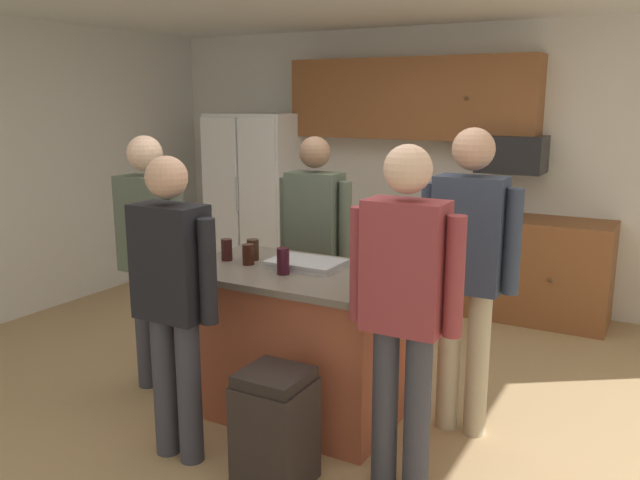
{
  "coord_description": "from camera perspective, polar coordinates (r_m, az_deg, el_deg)",
  "views": [
    {
      "loc": [
        1.9,
        -3.29,
        1.92
      ],
      "look_at": [
        -0.04,
        0.21,
        1.05
      ],
      "focal_mm": 36.43,
      "sensor_mm": 36.0,
      "label": 1
    }
  ],
  "objects": [
    {
      "name": "glass_stout_tall",
      "position": [
        4.1,
        -5.92,
        -0.86
      ],
      "size": [
        0.08,
        0.08,
        0.13
      ],
      "color": "black",
      "rests_on": "kitchen_island"
    },
    {
      "name": "back_wall",
      "position": [
        6.41,
        11.76,
        6.47
      ],
      "size": [
        6.4,
        0.1,
        2.6
      ],
      "primitive_type": "cube",
      "color": "silver",
      "rests_on": "ground"
    },
    {
      "name": "person_elder_center",
      "position": [
        4.62,
        -0.46,
        0.33
      ],
      "size": [
        0.57,
        0.22,
        1.67
      ],
      "rotation": [
        0.0,
        0.0,
        -1.2
      ],
      "color": "#232D4C",
      "rests_on": "ground"
    },
    {
      "name": "person_guest_left",
      "position": [
        3.73,
        12.87,
        -1.81
      ],
      "size": [
        0.57,
        0.23,
        1.77
      ],
      "rotation": [
        0.0,
        0.0,
        -2.84
      ],
      "color": "tan",
      "rests_on": "ground"
    },
    {
      "name": "cabinet_run_lower",
      "position": [
        6.09,
        15.89,
        -2.16
      ],
      "size": [
        1.8,
        0.63,
        0.9
      ],
      "color": "brown",
      "rests_on": "ground"
    },
    {
      "name": "person_host_foreground",
      "position": [
        3.11,
        7.41,
        -5.06
      ],
      "size": [
        0.57,
        0.23,
        1.72
      ],
      "rotation": [
        0.0,
        0.0,
        2.68
      ],
      "color": "#383842",
      "rests_on": "ground"
    },
    {
      "name": "glass_pilsner",
      "position": [
        3.75,
        -3.26,
        -1.87
      ],
      "size": [
        0.07,
        0.07,
        0.16
      ],
      "color": "#310D19",
      "rests_on": "kitchen_island"
    },
    {
      "name": "serving_tray",
      "position": [
        3.92,
        -1.25,
        -2.08
      ],
      "size": [
        0.44,
        0.3,
        0.04
      ],
      "color": "#B7B7BC",
      "rests_on": "kitchen_island"
    },
    {
      "name": "trash_bin",
      "position": [
        3.39,
        -3.96,
        -16.22
      ],
      "size": [
        0.34,
        0.34,
        0.61
      ],
      "color": "black",
      "rests_on": "ground"
    },
    {
      "name": "tumbler_amber",
      "position": [
        3.99,
        -6.31,
        -1.27
      ],
      "size": [
        0.07,
        0.07,
        0.13
      ],
      "color": "black",
      "rests_on": "kitchen_island"
    },
    {
      "name": "kitchen_island",
      "position": [
        4.01,
        -2.11,
        -8.94
      ],
      "size": [
        1.36,
        0.84,
        0.93
      ],
      "color": "#9E4C33",
      "rests_on": "ground"
    },
    {
      "name": "floor",
      "position": [
        4.25,
        -0.86,
        -14.55
      ],
      "size": [
        7.04,
        7.04,
        0.0
      ],
      "primitive_type": "plane",
      "color": "tan",
      "rests_on": "ground"
    },
    {
      "name": "person_guest_by_door",
      "position": [
        3.47,
        -12.85,
        -4.34
      ],
      "size": [
        0.57,
        0.22,
        1.64
      ],
      "rotation": [
        0.0,
        0.0,
        1.18
      ],
      "color": "#383842",
      "rests_on": "ground"
    },
    {
      "name": "glass_short_whisky",
      "position": [
        4.11,
        -8.2,
        -0.85
      ],
      "size": [
        0.07,
        0.07,
        0.14
      ],
      "color": "black",
      "rests_on": "kitchen_island"
    },
    {
      "name": "refrigerator",
      "position": [
        6.96,
        -5.4,
        3.7
      ],
      "size": [
        0.93,
        0.76,
        1.78
      ],
      "color": "white",
      "rests_on": "ground"
    },
    {
      "name": "person_guest_right",
      "position": [
        4.34,
        -14.71,
        -0.6
      ],
      "size": [
        0.57,
        0.22,
        1.7
      ],
      "rotation": [
        0.0,
        0.0,
        0.15
      ],
      "color": "#383842",
      "rests_on": "ground"
    },
    {
      "name": "microwave_over_range",
      "position": [
        5.95,
        16.5,
        7.25
      ],
      "size": [
        0.56,
        0.4,
        0.32
      ],
      "primitive_type": "cube",
      "color": "black"
    },
    {
      "name": "cabinet_run_upper",
      "position": [
        6.32,
        7.92,
        12.21
      ],
      "size": [
        2.4,
        0.38,
        0.75
      ],
      "color": "brown"
    }
  ]
}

